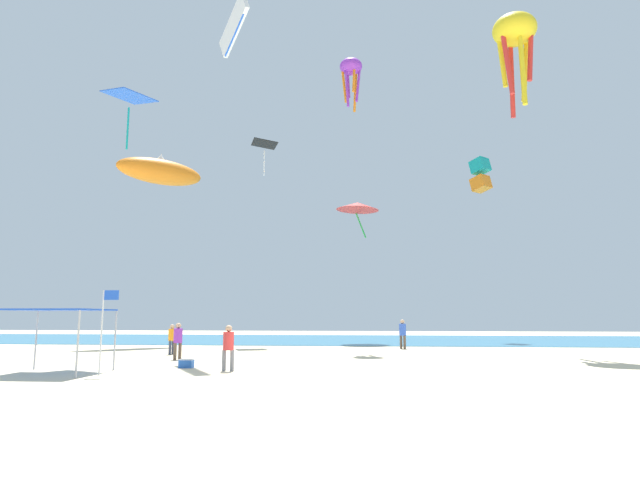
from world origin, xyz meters
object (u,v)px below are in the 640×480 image
(person_leftmost, at_px, (172,337))
(kite_diamond_blue, at_px, (129,99))
(kite_inflatable_orange, at_px, (160,171))
(cooler_box, at_px, (186,363))
(banner_flag, at_px, (104,323))
(kite_delta_red, at_px, (358,206))
(kite_diamond_black, at_px, (264,146))
(kite_octopus_purple, at_px, (351,69))
(canopy_tent, at_px, (57,312))
(person_near_tent, at_px, (228,344))
(kite_box_teal, at_px, (480,175))
(kite_octopus_yellow, at_px, (515,35))
(kite_parafoil_white, at_px, (234,27))
(person_rightmost, at_px, (178,338))
(person_central, at_px, (403,332))

(person_leftmost, relative_size, kite_diamond_blue, 0.55)
(person_leftmost, height_order, kite_inflatable_orange, kite_inflatable_orange)
(cooler_box, height_order, kite_diamond_blue, kite_diamond_blue)
(person_leftmost, height_order, banner_flag, banner_flag)
(kite_delta_red, xyz_separation_m, kite_diamond_black, (-7.33, -3.03, 4.50))
(kite_delta_red, bearing_deg, person_leftmost, -29.03)
(kite_octopus_purple, bearing_deg, canopy_tent, 123.15)
(canopy_tent, distance_m, person_near_tent, 6.46)
(kite_octopus_purple, bearing_deg, kite_box_teal, -71.32)
(banner_flag, bearing_deg, kite_box_teal, 55.63)
(banner_flag, distance_m, kite_inflatable_orange, 23.54)
(kite_delta_red, relative_size, kite_inflatable_orange, 0.60)
(canopy_tent, xyz_separation_m, person_near_tent, (6.18, 1.43, -1.21))
(banner_flag, relative_size, kite_octopus_yellow, 0.46)
(kite_octopus_purple, xyz_separation_m, kite_box_teal, (11.08, 10.83, -5.26))
(kite_delta_red, height_order, kite_parafoil_white, kite_parafoil_white)
(person_rightmost, distance_m, kite_delta_red, 22.16)
(person_rightmost, height_order, kite_octopus_purple, kite_octopus_purple)
(kite_diamond_blue, relative_size, kite_diamond_black, 1.09)
(person_central, distance_m, person_rightmost, 14.94)
(kite_parafoil_white, bearing_deg, kite_delta_red, -60.82)
(canopy_tent, relative_size, kite_diamond_black, 1.22)
(canopy_tent, bearing_deg, kite_octopus_purple, 58.81)
(kite_diamond_blue, bearing_deg, kite_inflatable_orange, -134.45)
(person_leftmost, xyz_separation_m, kite_octopus_yellow, (20.45, 4.18, 19.10))
(cooler_box, height_order, kite_parafoil_white, kite_parafoil_white)
(kite_delta_red, height_order, kite_diamond_black, kite_diamond_black)
(person_rightmost, xyz_separation_m, kite_octopus_yellow, (18.82, 7.59, 19.03))
(person_rightmost, relative_size, cooler_box, 3.09)
(kite_diamond_black, relative_size, kite_octopus_yellow, 0.42)
(person_central, xyz_separation_m, kite_box_teal, (7.85, 11.98, 13.49))
(banner_flag, bearing_deg, kite_diamond_blue, 112.78)
(canopy_tent, height_order, kite_octopus_purple, kite_octopus_purple)
(banner_flag, relative_size, cooler_box, 5.30)
(cooler_box, distance_m, kite_parafoil_white, 20.66)
(kite_box_teal, relative_size, kite_diamond_black, 1.11)
(kite_delta_red, xyz_separation_m, kite_parafoil_white, (-6.98, -14.14, 8.26))
(person_near_tent, bearing_deg, banner_flag, 17.79)
(cooler_box, xyz_separation_m, kite_octopus_purple, (6.30, 14.67, 19.67))
(person_near_tent, height_order, kite_parafoil_white, kite_parafoil_white)
(canopy_tent, relative_size, kite_parafoil_white, 0.96)
(kite_box_teal, bearing_deg, person_near_tent, 16.47)
(kite_delta_red, bearing_deg, cooler_box, -11.19)
(banner_flag, bearing_deg, kite_inflatable_orange, 108.36)
(person_central, distance_m, kite_delta_red, 13.30)
(kite_parafoil_white, relative_size, kite_octopus_yellow, 0.54)
(kite_octopus_yellow, bearing_deg, kite_octopus_purple, 5.66)
(kite_inflatable_orange, bearing_deg, person_near_tent, -103.14)
(kite_inflatable_orange, relative_size, kite_octopus_yellow, 1.00)
(person_central, bearing_deg, kite_octopus_yellow, -145.82)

